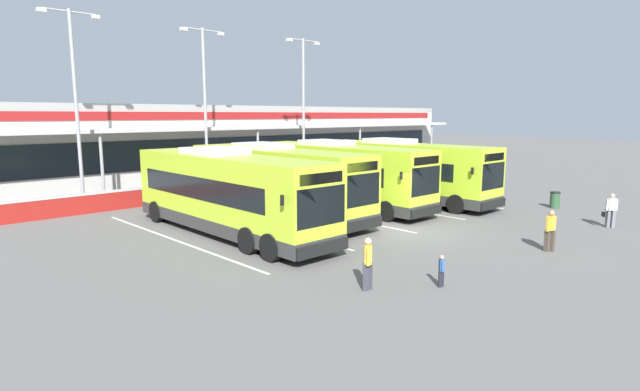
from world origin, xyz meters
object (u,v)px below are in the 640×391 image
(lamp_post_east, at_px, (303,101))
(litter_bin, at_px, (555,200))
(coach_bus_right_centre, at_px, (401,172))
(coach_bus_left_centre, at_px, (274,183))
(coach_bus_centre, at_px, (338,176))
(lamp_post_west, at_px, (76,96))
(lamp_post_centre, at_px, (205,99))
(pedestrian_with_handbag, at_px, (611,210))
(coach_bus_leftmost, at_px, (227,194))
(pedestrian_child, at_px, (441,270))
(pedestrian_near_bin, at_px, (551,229))
(pedestrian_in_dark_coat, at_px, (368,262))

(lamp_post_east, xyz_separation_m, litter_bin, (2.36, -18.55, -5.82))
(coach_bus_right_centre, bearing_deg, coach_bus_left_centre, 169.89)
(coach_bus_centre, bearing_deg, coach_bus_left_centre, 177.22)
(coach_bus_right_centre, bearing_deg, lamp_post_west, 141.05)
(coach_bus_centre, relative_size, lamp_post_centre, 1.11)
(pedestrian_with_handbag, distance_m, litter_bin, 5.02)
(coach_bus_leftmost, xyz_separation_m, lamp_post_centre, (6.43, 12.11, 4.50))
(coach_bus_left_centre, distance_m, pedestrian_child, 12.41)
(coach_bus_left_centre, xyz_separation_m, pedestrian_near_bin, (3.40, -12.64, -0.91))
(coach_bus_centre, height_order, pedestrian_child, coach_bus_centre)
(coach_bus_right_centre, xyz_separation_m, lamp_post_east, (1.84, 10.90, 4.50))
(pedestrian_child, distance_m, lamp_post_west, 23.17)
(coach_bus_leftmost, relative_size, coach_bus_centre, 1.00)
(coach_bus_left_centre, distance_m, lamp_post_east, 14.80)
(lamp_post_centre, height_order, litter_bin, lamp_post_centre)
(coach_bus_centre, height_order, pedestrian_with_handbag, coach_bus_centre)
(coach_bus_leftmost, distance_m, lamp_post_east, 18.68)
(coach_bus_centre, distance_m, litter_bin, 12.38)
(litter_bin, bearing_deg, coach_bus_leftmost, 155.62)
(pedestrian_with_handbag, xyz_separation_m, lamp_post_centre, (-7.11, 23.50, 5.43))
(pedestrian_in_dark_coat, distance_m, pedestrian_near_bin, 8.62)
(coach_bus_left_centre, relative_size, pedestrian_near_bin, 7.53)
(coach_bus_left_centre, relative_size, litter_bin, 13.11)
(pedestrian_child, bearing_deg, coach_bus_centre, 56.98)
(coach_bus_centre, height_order, lamp_post_centre, lamp_post_centre)
(pedestrian_child, relative_size, lamp_post_west, 0.09)
(pedestrian_in_dark_coat, relative_size, pedestrian_near_bin, 1.00)
(coach_bus_right_centre, height_order, pedestrian_in_dark_coat, coach_bus_right_centre)
(coach_bus_leftmost, bearing_deg, pedestrian_near_bin, -56.53)
(pedestrian_child, bearing_deg, coach_bus_left_centre, 75.33)
(pedestrian_near_bin, relative_size, litter_bin, 1.74)
(pedestrian_in_dark_coat, xyz_separation_m, lamp_post_east, (15.52, 19.89, 5.42))
(coach_bus_leftmost, xyz_separation_m, coach_bus_centre, (8.41, 1.35, 0.00))
(pedestrian_with_handbag, xyz_separation_m, lamp_post_east, (0.93, 22.31, 5.43))
(pedestrian_near_bin, bearing_deg, pedestrian_child, 173.90)
(lamp_post_east, relative_size, litter_bin, 11.83)
(coach_bus_right_centre, height_order, lamp_post_centre, lamp_post_centre)
(pedestrian_near_bin, height_order, litter_bin, pedestrian_near_bin)
(coach_bus_left_centre, height_order, coach_bus_centre, same)
(coach_bus_left_centre, bearing_deg, lamp_post_east, 41.54)
(lamp_post_east, distance_m, litter_bin, 19.58)
(coach_bus_right_centre, height_order, pedestrian_near_bin, coach_bus_right_centre)
(coach_bus_leftmost, xyz_separation_m, litter_bin, (16.83, -7.63, -1.32))
(lamp_post_west, height_order, litter_bin, lamp_post_west)
(lamp_post_centre, bearing_deg, pedestrian_near_bin, -87.80)
(coach_bus_centre, relative_size, lamp_post_east, 1.11)
(pedestrian_near_bin, height_order, lamp_post_east, lamp_post_east)
(coach_bus_left_centre, distance_m, coach_bus_centre, 4.50)
(lamp_post_west, bearing_deg, coach_bus_right_centre, -38.95)
(pedestrian_with_handbag, relative_size, pedestrian_in_dark_coat, 1.00)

